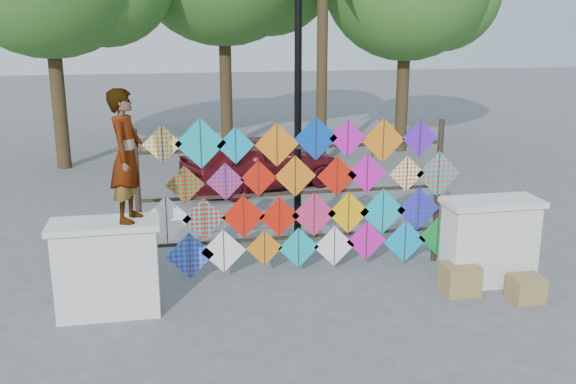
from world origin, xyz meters
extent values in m
plane|color=gray|center=(0.00, 0.00, 0.00)|extent=(80.00, 80.00, 0.00)
cube|color=silver|center=(-2.70, -0.20, 0.60)|extent=(1.30, 0.55, 1.20)
cube|color=silver|center=(-2.70, -0.20, 1.24)|extent=(1.40, 0.65, 0.08)
cube|color=silver|center=(2.70, -0.20, 0.60)|extent=(1.30, 0.55, 1.20)
cube|color=silver|center=(2.70, -0.20, 1.24)|extent=(1.40, 0.65, 0.08)
cylinder|color=black|center=(-2.30, 0.80, 1.15)|extent=(0.09, 0.09, 2.30)
cylinder|color=black|center=(2.30, 0.80, 1.15)|extent=(0.09, 0.09, 2.30)
cube|color=black|center=(0.00, 0.80, 0.55)|extent=(4.60, 0.04, 0.04)
cube|color=black|center=(0.00, 0.80, 1.25)|extent=(4.60, 0.04, 0.04)
cube|color=black|center=(0.00, 0.80, 1.95)|extent=(4.60, 0.04, 0.04)
cube|color=#FFB308|center=(-1.92, 0.74, 2.08)|extent=(0.56, 0.01, 0.56)
cube|color=black|center=(-1.92, 0.73, 2.08)|extent=(0.01, 0.01, 0.55)
cube|color=#0BB1BE|center=(-1.38, 0.74, 2.07)|extent=(0.74, 0.01, 0.74)
cube|color=black|center=(-1.38, 0.73, 2.07)|extent=(0.01, 0.01, 0.72)
cube|color=#09A3DA|center=(-0.88, 0.74, 2.02)|extent=(0.55, 0.01, 0.55)
cube|color=black|center=(-0.88, 0.73, 2.02)|extent=(0.01, 0.01, 0.54)
cube|color=orange|center=(-0.28, 0.74, 2.01)|extent=(0.66, 0.01, 0.66)
cube|color=black|center=(-0.28, 0.73, 2.01)|extent=(0.01, 0.01, 0.65)
cube|color=#0744B9|center=(0.31, 0.74, 2.09)|extent=(0.66, 0.01, 0.66)
cube|color=black|center=(0.31, 0.73, 2.09)|extent=(0.01, 0.01, 0.65)
cube|color=#DC14AE|center=(0.79, 0.74, 2.07)|extent=(0.57, 0.01, 0.57)
cube|color=black|center=(0.79, 0.73, 2.07)|extent=(0.01, 0.01, 0.56)
cube|color=orange|center=(1.35, 0.74, 2.02)|extent=(0.68, 0.01, 0.68)
cube|color=black|center=(1.35, 0.73, 2.02)|extent=(0.01, 0.01, 0.67)
cube|color=#5A1BCD|center=(1.93, 0.74, 2.03)|extent=(0.58, 0.01, 0.58)
cube|color=black|center=(1.93, 0.73, 2.03)|extent=(0.01, 0.01, 0.57)
cube|color=#129235|center=(-1.63, 0.70, 1.49)|extent=(0.56, 0.01, 0.56)
cube|color=black|center=(-1.63, 0.69, 1.49)|extent=(0.01, 0.01, 0.55)
cube|color=red|center=(-1.05, 0.70, 1.50)|extent=(0.56, 0.01, 0.56)
cube|color=black|center=(-1.05, 0.69, 1.50)|extent=(0.01, 0.01, 0.55)
cube|color=red|center=(-0.56, 0.70, 1.53)|extent=(0.54, 0.01, 0.54)
cube|color=black|center=(-0.56, 0.69, 1.53)|extent=(0.01, 0.01, 0.53)
cube|color=orange|center=(-0.01, 0.70, 1.54)|extent=(0.63, 0.01, 0.63)
cube|color=black|center=(-0.01, 0.69, 1.54)|extent=(0.01, 0.01, 0.62)
cube|color=red|center=(0.63, 0.70, 1.51)|extent=(0.61, 0.01, 0.61)
cube|color=black|center=(0.63, 0.69, 1.51)|extent=(0.01, 0.01, 0.60)
cube|color=#DC14AE|center=(1.10, 0.70, 1.53)|extent=(0.62, 0.01, 0.62)
cube|color=black|center=(1.10, 0.69, 1.53)|extent=(0.01, 0.01, 0.61)
cube|color=orange|center=(1.73, 0.70, 1.49)|extent=(0.57, 0.01, 0.57)
cube|color=black|center=(1.73, 0.69, 1.49)|extent=(0.01, 0.01, 0.56)
cube|color=red|center=(2.25, 0.70, 1.47)|extent=(0.72, 0.01, 0.72)
cube|color=black|center=(2.25, 0.69, 1.47)|extent=(0.01, 0.01, 0.71)
cube|color=white|center=(-1.91, 0.66, 0.99)|extent=(0.72, 0.01, 0.72)
cube|color=black|center=(-1.91, 0.65, 0.99)|extent=(0.01, 0.01, 0.70)
cube|color=#0BB1BE|center=(-1.37, 0.66, 0.97)|extent=(0.64, 0.01, 0.64)
cube|color=black|center=(-1.37, 0.65, 0.97)|extent=(0.01, 0.01, 0.63)
cube|color=red|center=(-0.80, 0.66, 0.97)|extent=(0.65, 0.01, 0.65)
cube|color=black|center=(-0.80, 0.65, 0.97)|extent=(0.01, 0.01, 0.64)
cube|color=red|center=(-0.26, 0.66, 0.93)|extent=(0.61, 0.01, 0.61)
cube|color=black|center=(-0.26, 0.65, 0.93)|extent=(0.01, 0.01, 0.60)
cube|color=#DC14AE|center=(0.27, 0.66, 0.94)|extent=(0.69, 0.01, 0.69)
cube|color=black|center=(0.27, 0.65, 0.94)|extent=(0.01, 0.01, 0.68)
cube|color=#FFB308|center=(0.81, 0.66, 0.94)|extent=(0.66, 0.01, 0.66)
cube|color=black|center=(0.81, 0.65, 0.94)|extent=(0.01, 0.01, 0.65)
cube|color=#0BB1BE|center=(1.35, 0.66, 0.92)|extent=(0.74, 0.01, 0.74)
cube|color=black|center=(1.35, 0.65, 0.92)|extent=(0.01, 0.01, 0.72)
cube|color=#5A1BCD|center=(1.93, 0.66, 0.93)|extent=(0.70, 0.01, 0.70)
cube|color=black|center=(1.93, 0.65, 0.93)|extent=(0.01, 0.01, 0.69)
cube|color=#09A3DA|center=(-1.60, 0.62, 0.43)|extent=(0.71, 0.01, 0.71)
cube|color=black|center=(-1.60, 0.61, 0.43)|extent=(0.01, 0.01, 0.70)
cube|color=white|center=(-1.11, 0.62, 0.47)|extent=(0.67, 0.01, 0.67)
cube|color=black|center=(-1.11, 0.61, 0.47)|extent=(0.01, 0.01, 0.66)
cube|color=orange|center=(-0.50, 0.62, 0.47)|extent=(0.55, 0.01, 0.55)
cube|color=black|center=(-0.50, 0.61, 0.47)|extent=(0.01, 0.01, 0.54)
cube|color=#0BB1BE|center=(0.03, 0.62, 0.44)|extent=(0.64, 0.01, 0.64)
cube|color=black|center=(0.03, 0.61, 0.44)|extent=(0.01, 0.01, 0.63)
cube|color=white|center=(0.58, 0.62, 0.43)|extent=(0.64, 0.01, 0.64)
cube|color=black|center=(0.58, 0.61, 0.43)|extent=(0.01, 0.01, 0.63)
cube|color=#DC14AE|center=(1.09, 0.62, 0.48)|extent=(0.64, 0.01, 0.64)
cube|color=black|center=(1.09, 0.61, 0.48)|extent=(0.01, 0.01, 0.63)
cube|color=#09A3DA|center=(1.72, 0.62, 0.42)|extent=(0.69, 0.01, 0.69)
cube|color=black|center=(1.72, 0.61, 0.42)|extent=(0.01, 0.01, 0.68)
cube|color=#129235|center=(2.27, 0.62, 0.48)|extent=(0.64, 0.01, 0.64)
cube|color=black|center=(2.27, 0.61, 0.48)|extent=(0.01, 0.01, 0.63)
cylinder|color=#47361E|center=(-4.50, 9.00, 1.93)|extent=(0.36, 0.36, 3.85)
cylinder|color=#47361E|center=(0.00, 11.00, 2.06)|extent=(0.36, 0.36, 4.12)
cylinder|color=#47361E|center=(5.00, 9.50, 1.79)|extent=(0.36, 0.36, 3.58)
cylinder|color=#47361E|center=(2.20, 8.00, 2.75)|extent=(0.28, 0.28, 5.50)
imported|color=#99999E|center=(-2.36, -0.20, 2.12)|extent=(0.55, 0.70, 1.69)
imported|color=maroon|center=(0.27, 5.86, 0.64)|extent=(4.02, 2.74, 1.27)
cylinder|color=black|center=(0.30, 2.00, 2.10)|extent=(0.12, 0.12, 4.20)
cube|color=#9C804B|center=(2.13, -0.47, 0.22)|extent=(0.49, 0.43, 0.43)
cube|color=#9C804B|center=(2.92, -0.89, 0.18)|extent=(0.42, 0.39, 0.36)
camera|label=1|loc=(-1.88, -8.31, 3.77)|focal=40.00mm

